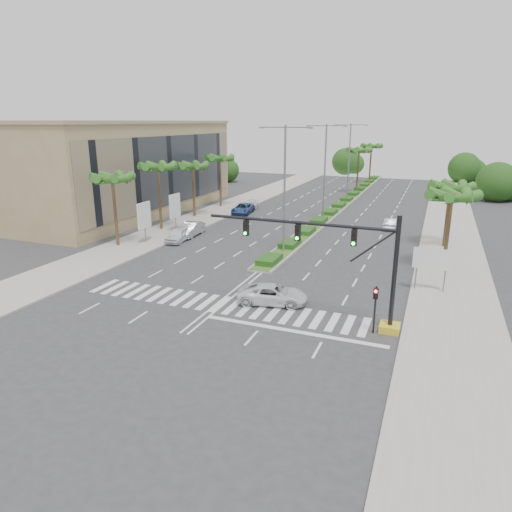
{
  "coord_description": "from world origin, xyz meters",
  "views": [
    {
      "loc": [
        13.33,
        -26.64,
        12.33
      ],
      "look_at": [
        1.67,
        2.6,
        3.0
      ],
      "focal_mm": 32.0,
      "sensor_mm": 36.0,
      "label": 1
    }
  ],
  "objects_px": {
    "car_parked_d": "(248,206)",
    "car_right": "(391,224)",
    "car_parked_b": "(191,229)",
    "car_parked_c": "(243,209)",
    "car_crossing": "(273,294)",
    "car_parked_a": "(178,235)"
  },
  "relations": [
    {
      "from": "car_parked_a",
      "to": "car_crossing",
      "type": "bearing_deg",
      "value": -46.52
    },
    {
      "from": "car_crossing",
      "to": "car_right",
      "type": "height_order",
      "value": "car_crossing"
    },
    {
      "from": "car_parked_d",
      "to": "car_right",
      "type": "bearing_deg",
      "value": -6.13
    },
    {
      "from": "car_right",
      "to": "car_parked_a",
      "type": "bearing_deg",
      "value": 35.29
    },
    {
      "from": "car_parked_b",
      "to": "car_parked_c",
      "type": "bearing_deg",
      "value": 84.57
    },
    {
      "from": "car_parked_c",
      "to": "car_parked_d",
      "type": "xyz_separation_m",
      "value": [
        -0.37,
        2.66,
        -0.06
      ]
    },
    {
      "from": "car_parked_b",
      "to": "car_right",
      "type": "bearing_deg",
      "value": 26.34
    },
    {
      "from": "car_parked_b",
      "to": "car_right",
      "type": "relative_size",
      "value": 1.19
    },
    {
      "from": "car_parked_c",
      "to": "car_parked_b",
      "type": "bearing_deg",
      "value": -99.41
    },
    {
      "from": "car_parked_a",
      "to": "car_parked_b",
      "type": "relative_size",
      "value": 0.91
    },
    {
      "from": "car_parked_a",
      "to": "car_right",
      "type": "relative_size",
      "value": 1.09
    },
    {
      "from": "car_crossing",
      "to": "car_right",
      "type": "relative_size",
      "value": 1.26
    },
    {
      "from": "car_parked_b",
      "to": "car_crossing",
      "type": "relative_size",
      "value": 0.95
    },
    {
      "from": "car_parked_c",
      "to": "car_crossing",
      "type": "distance_m",
      "value": 32.56
    },
    {
      "from": "car_parked_c",
      "to": "car_parked_d",
      "type": "height_order",
      "value": "car_parked_c"
    },
    {
      "from": "car_parked_d",
      "to": "car_crossing",
      "type": "height_order",
      "value": "car_crossing"
    },
    {
      "from": "car_parked_d",
      "to": "car_right",
      "type": "relative_size",
      "value": 1.14
    },
    {
      "from": "car_parked_b",
      "to": "car_parked_c",
      "type": "height_order",
      "value": "car_parked_b"
    },
    {
      "from": "car_parked_b",
      "to": "car_parked_c",
      "type": "distance_m",
      "value": 13.85
    },
    {
      "from": "car_parked_b",
      "to": "car_crossing",
      "type": "bearing_deg",
      "value": -48.91
    },
    {
      "from": "car_parked_a",
      "to": "car_crossing",
      "type": "distance_m",
      "value": 19.67
    },
    {
      "from": "car_parked_c",
      "to": "car_parked_d",
      "type": "bearing_deg",
      "value": 90.09
    }
  ]
}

